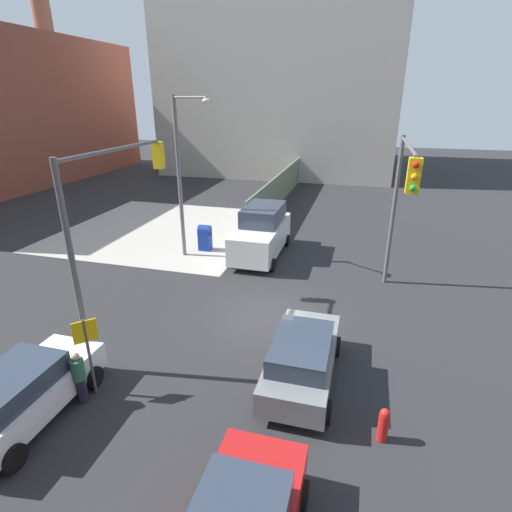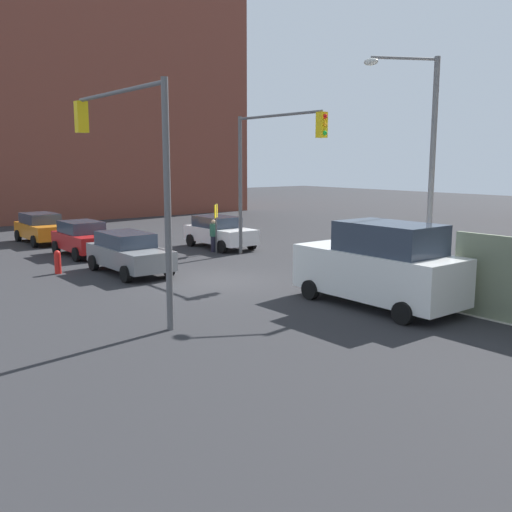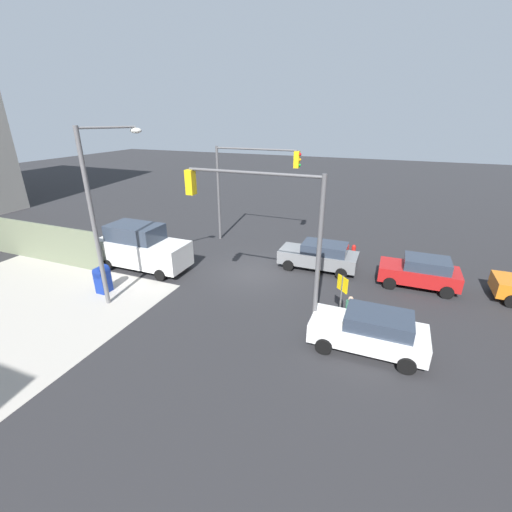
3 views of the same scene
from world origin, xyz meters
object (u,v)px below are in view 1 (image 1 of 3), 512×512
(traffic_signal_se_corner, at_px, (401,193))
(fire_hydrant, at_px, (383,424))
(smokestack, at_px, (53,77))
(pedestrian_crossing, at_px, (79,377))
(street_lamp_corner, at_px, (183,167))
(van_white_delivery, at_px, (262,232))
(traffic_signal_nw_corner, at_px, (114,207))
(sedan_white, at_px, (23,392))
(sedan_gray, at_px, (302,357))
(mailbox_blue, at_px, (205,237))

(traffic_signal_se_corner, xyz_separation_m, fire_hydrant, (-7.24, 0.30, -4.17))
(smokestack, height_order, pedestrian_crossing, smokestack)
(street_lamp_corner, xyz_separation_m, van_white_delivery, (1.27, -3.68, -3.42))
(street_lamp_corner, bearing_deg, traffic_signal_nw_corner, -172.39)
(pedestrian_crossing, bearing_deg, sedan_white, -24.60)
(smokestack, height_order, traffic_signal_se_corner, smokestack)
(sedan_white, bearing_deg, sedan_gray, -63.34)
(traffic_signal_se_corner, bearing_deg, fire_hydrant, 177.63)
(street_lamp_corner, bearing_deg, traffic_signal_se_corner, -105.57)
(mailbox_blue, relative_size, van_white_delivery, 0.26)
(fire_hydrant, distance_m, van_white_delivery, 12.81)
(smokestack, distance_m, traffic_signal_nw_corner, 38.53)
(traffic_signal_se_corner, distance_m, street_lamp_corner, 10.36)
(street_lamp_corner, height_order, fire_hydrant, street_lamp_corner)
(fire_hydrant, xyz_separation_m, sedan_gray, (1.66, 2.28, 0.36))
(traffic_signal_nw_corner, height_order, pedestrian_crossing, traffic_signal_nw_corner)
(traffic_signal_se_corner, height_order, sedan_white, traffic_signal_se_corner)
(pedestrian_crossing, bearing_deg, sedan_gray, 136.17)
(sedan_gray, height_order, pedestrian_crossing, sedan_gray)
(fire_hydrant, relative_size, sedan_white, 0.22)
(sedan_white, bearing_deg, smokestack, 37.52)
(fire_hydrant, distance_m, sedan_white, 9.16)
(street_lamp_corner, bearing_deg, sedan_white, -176.65)
(pedestrian_crossing, bearing_deg, van_white_delivery, -166.50)
(sedan_gray, xyz_separation_m, pedestrian_crossing, (-2.46, 5.72, -0.02))
(pedestrian_crossing, bearing_deg, mailbox_blue, -151.40)
(sedan_gray, bearing_deg, traffic_signal_nw_corner, 80.65)
(mailbox_blue, bearing_deg, street_lamp_corner, 157.99)
(smokestack, relative_size, sedan_gray, 4.45)
(traffic_signal_se_corner, height_order, sedan_gray, traffic_signal_se_corner)
(traffic_signal_se_corner, bearing_deg, traffic_signal_nw_corner, 116.69)
(traffic_signal_nw_corner, bearing_deg, pedestrian_crossing, -168.75)
(traffic_signal_se_corner, bearing_deg, smokestack, 55.31)
(traffic_signal_nw_corner, height_order, sedan_gray, traffic_signal_nw_corner)
(traffic_signal_se_corner, relative_size, sedan_white, 1.53)
(van_white_delivery, distance_m, pedestrian_crossing, 12.26)
(mailbox_blue, height_order, sedan_white, sedan_white)
(pedestrian_crossing, bearing_deg, fire_hydrant, 118.60)
(traffic_signal_se_corner, distance_m, pedestrian_crossing, 12.18)
(smokestack, bearing_deg, van_white_delivery, -125.12)
(mailbox_blue, relative_size, sedan_white, 0.34)
(pedestrian_crossing, bearing_deg, traffic_signal_se_corner, 156.99)
(sedan_white, distance_m, van_white_delivery, 13.34)
(smokestack, bearing_deg, sedan_gray, -132.71)
(street_lamp_corner, height_order, van_white_delivery, street_lamp_corner)
(traffic_signal_nw_corner, height_order, van_white_delivery, traffic_signal_nw_corner)
(street_lamp_corner, height_order, sedan_white, street_lamp_corner)
(smokestack, bearing_deg, street_lamp_corner, -130.70)
(smokestack, xyz_separation_m, fire_hydrant, (-31.12, -34.20, -9.41))
(sedan_gray, bearing_deg, sedan_white, 116.66)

